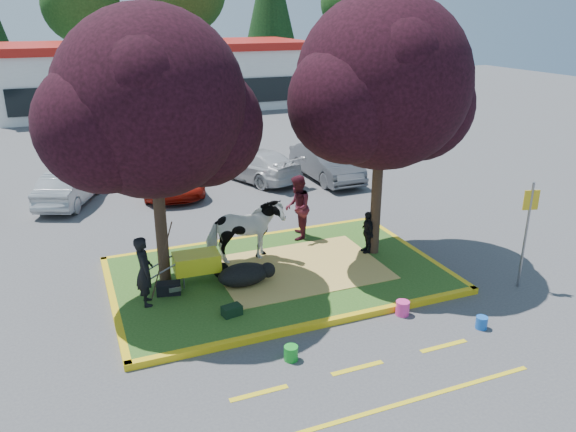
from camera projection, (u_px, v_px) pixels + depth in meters
name	position (u px, v px, depth m)	size (l,w,h in m)	color
ground	(278.00, 277.00, 14.41)	(90.00, 90.00, 0.00)	#424244
median_island	(278.00, 275.00, 14.38)	(8.00, 5.00, 0.15)	#275119
curb_near	(321.00, 324.00, 12.14)	(8.30, 0.16, 0.15)	yellow
curb_far	(247.00, 239.00, 16.62)	(8.30, 0.16, 0.15)	yellow
curb_left	(114.00, 304.00, 12.94)	(0.16, 5.30, 0.15)	yellow
curb_right	(413.00, 250.00, 15.82)	(0.16, 5.30, 0.15)	yellow
straw_bedding	(300.00, 268.00, 14.57)	(4.20, 3.00, 0.01)	#E0BE5C
tree_purple_left	(152.00, 112.00, 12.25)	(5.06, 4.20, 6.51)	black
tree_purple_right	(384.00, 90.00, 14.02)	(5.30, 4.40, 6.82)	black
fire_lane_stripe_a	(259.00, 393.00, 10.05)	(1.10, 0.12, 0.01)	yellow
fire_lane_stripe_b	(357.00, 368.00, 10.76)	(1.10, 0.12, 0.01)	yellow
fire_lane_stripe_c	(444.00, 346.00, 11.46)	(1.10, 0.12, 0.01)	yellow
fire_lane_long	(391.00, 407.00, 9.71)	(6.00, 0.10, 0.01)	yellow
retail_building	(159.00, 74.00, 38.66)	(20.40, 8.40, 4.40)	silver
cow	(245.00, 232.00, 14.67)	(0.91, 2.00, 1.69)	white
calf	(243.00, 275.00, 13.59)	(1.26, 0.72, 0.55)	black
handler	(144.00, 271.00, 12.54)	(0.60, 0.39, 1.64)	black
visitor_a	(297.00, 207.00, 16.19)	(0.92, 0.71, 1.88)	#4B1522
visitor_b	(367.00, 232.00, 15.33)	(0.70, 0.29, 1.19)	black
wheelbarrow	(197.00, 262.00, 13.68)	(1.99, 0.70, 0.75)	black
gear_bag_dark	(169.00, 288.00, 13.21)	(0.56, 0.30, 0.28)	black
gear_bag_green	(232.00, 310.00, 12.30)	(0.42, 0.26, 0.23)	black
sign_post	(528.00, 223.00, 13.36)	(0.37, 0.13, 2.69)	slate
bucket_green	(291.00, 353.00, 10.96)	(0.28, 0.28, 0.30)	#179726
bucket_pink	(402.00, 308.00, 12.59)	(0.31, 0.31, 0.33)	#EE3592
bucket_blue	(482.00, 323.00, 12.06)	(0.25, 0.25, 0.27)	blue
car_silver	(70.00, 186.00, 19.74)	(1.30, 3.72, 1.23)	#9DA1A5
car_red	(170.00, 174.00, 21.13)	(2.14, 4.65, 1.29)	#9C180D
car_white	(255.00, 165.00, 22.45)	(1.74, 4.28, 1.24)	silver
car_grey	(326.00, 162.00, 22.51)	(1.47, 4.21, 1.39)	#4E5055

